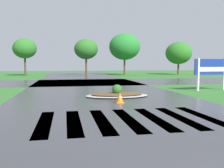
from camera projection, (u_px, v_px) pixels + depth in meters
The scene contains 7 objects.
asphalt_roadway at pixel (106, 100), 12.76m from camera, with size 9.82×80.00×0.01m, color #35353A.
asphalt_cross_road at pixel (86, 82), 24.58m from camera, with size 90.00×8.84×0.01m, color #35353A.
crosswalk_stripes at pixel (128, 119), 8.27m from camera, with size 5.85×3.60×0.01m.
estate_billboard at pixel (211, 69), 17.14m from camera, with size 2.68×0.35×2.21m.
median_island at pixel (117, 94), 13.98m from camera, with size 3.53×2.12×0.68m.
traffic_cone at pixel (120, 98), 11.71m from camera, with size 0.36×0.36×0.52m.
background_treeline at pixel (66, 49), 36.83m from camera, with size 43.74×5.97×6.46m.
Camera 1 is at (-2.04, -2.49, 1.86)m, focal length 39.94 mm.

